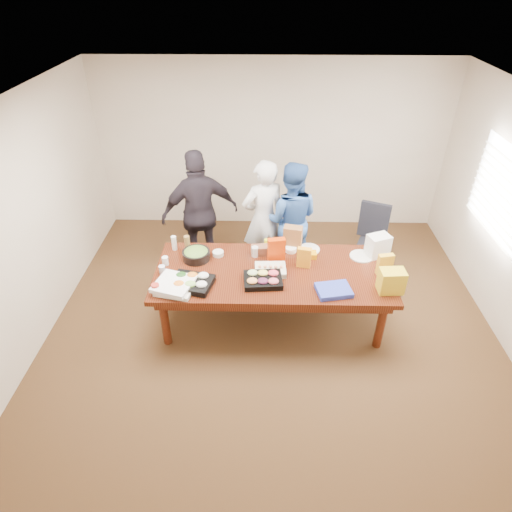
{
  "coord_description": "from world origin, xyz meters",
  "views": [
    {
      "loc": [
        -0.11,
        -4.13,
        3.8
      ],
      "look_at": [
        -0.2,
        0.1,
        0.9
      ],
      "focal_mm": 30.27,
      "sensor_mm": 36.0,
      "label": 1
    }
  ],
  "objects_px": {
    "person_center": "(264,219)",
    "office_chair": "(374,243)",
    "person_right": "(290,219)",
    "salad_bowl": "(196,255)",
    "sheet_cake": "(270,270)",
    "conference_table": "(272,295)"
  },
  "relations": [
    {
      "from": "conference_table",
      "to": "person_right",
      "type": "relative_size",
      "value": 1.68
    },
    {
      "from": "person_center",
      "to": "person_right",
      "type": "distance_m",
      "value": 0.37
    },
    {
      "from": "person_center",
      "to": "office_chair",
      "type": "bearing_deg",
      "value": 155.45
    },
    {
      "from": "person_center",
      "to": "conference_table",
      "type": "bearing_deg",
      "value": 73.51
    },
    {
      "from": "person_center",
      "to": "salad_bowl",
      "type": "relative_size",
      "value": 5.01
    },
    {
      "from": "office_chair",
      "to": "person_center",
      "type": "height_order",
      "value": "person_center"
    },
    {
      "from": "conference_table",
      "to": "salad_bowl",
      "type": "bearing_deg",
      "value": 165.87
    },
    {
      "from": "conference_table",
      "to": "person_right",
      "type": "bearing_deg",
      "value": 77.2
    },
    {
      "from": "office_chair",
      "to": "salad_bowl",
      "type": "xyz_separation_m",
      "value": [
        -2.39,
        -0.8,
        0.31
      ]
    },
    {
      "from": "person_center",
      "to": "salad_bowl",
      "type": "distance_m",
      "value": 1.18
    },
    {
      "from": "office_chair",
      "to": "salad_bowl",
      "type": "relative_size",
      "value": 2.92
    },
    {
      "from": "person_center",
      "to": "sheet_cake",
      "type": "distance_m",
      "value": 1.11
    },
    {
      "from": "conference_table",
      "to": "office_chair",
      "type": "xyz_separation_m",
      "value": [
        1.44,
        1.04,
        0.12
      ]
    },
    {
      "from": "office_chair",
      "to": "salad_bowl",
      "type": "distance_m",
      "value": 2.53
    },
    {
      "from": "conference_table",
      "to": "sheet_cake",
      "type": "height_order",
      "value": "sheet_cake"
    },
    {
      "from": "conference_table",
      "to": "office_chair",
      "type": "distance_m",
      "value": 1.78
    },
    {
      "from": "conference_table",
      "to": "salad_bowl",
      "type": "relative_size",
      "value": 8.23
    },
    {
      "from": "sheet_cake",
      "to": "conference_table",
      "type": "bearing_deg",
      "value": 26.76
    },
    {
      "from": "office_chair",
      "to": "person_center",
      "type": "relative_size",
      "value": 0.58
    },
    {
      "from": "sheet_cake",
      "to": "salad_bowl",
      "type": "xyz_separation_m",
      "value": [
        -0.91,
        0.25,
        0.02
      ]
    },
    {
      "from": "person_center",
      "to": "person_right",
      "type": "relative_size",
      "value": 1.02
    },
    {
      "from": "office_chair",
      "to": "person_right",
      "type": "relative_size",
      "value": 0.59
    }
  ]
}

